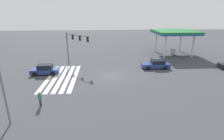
# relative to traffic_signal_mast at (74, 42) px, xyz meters

# --- Properties ---
(ground_plane) EXTENTS (144.33, 144.33, 0.00)m
(ground_plane) POSITION_rel_traffic_signal_mast_xyz_m (6.31, 6.31, -4.36)
(ground_plane) COLOR #3D3F44
(crosswalk_markings) EXTENTS (11.36, 4.40, 0.01)m
(crosswalk_markings) POSITION_rel_traffic_signal_mast_xyz_m (6.31, -1.27, -4.35)
(crosswalk_markings) COLOR silver
(crosswalk_markings) RESTS_ON ground_plane
(traffic_signal_mast) EXTENTS (4.49, 4.49, 5.85)m
(traffic_signal_mast) POSITION_rel_traffic_signal_mast_xyz_m (0.00, 0.00, 0.00)
(traffic_signal_mast) COLOR #47474C
(traffic_signal_mast) RESTS_ON ground_plane
(car_0) EXTENTS (2.15, 4.33, 1.59)m
(car_0) POSITION_rel_traffic_signal_mast_xyz_m (4.66, -4.20, -3.61)
(car_0) COLOR navy
(car_0) RESTS_ON ground_plane
(car_2) EXTENTS (2.04, 4.81, 1.46)m
(car_2) POSITION_rel_traffic_signal_mast_xyz_m (2.89, 14.23, -3.68)
(car_2) COLOR navy
(car_2) RESTS_ON ground_plane
(gas_station_canopy) EXTENTS (8.88, 8.88, 5.47)m
(gas_station_canopy) POSITION_rel_traffic_signal_mast_xyz_m (-7.22, 21.31, 0.56)
(gas_station_canopy) COLOR #23519E
(gas_station_canopy) RESTS_ON ground_plane
(pedestrian) EXTENTS (0.41, 0.41, 1.62)m
(pedestrian) POSITION_rel_traffic_signal_mast_xyz_m (14.72, -1.80, -3.46)
(pedestrian) COLOR #232842
(pedestrian) RESTS_ON ground_plane
(fire_hydrant) EXTENTS (0.22, 0.22, 0.86)m
(fire_hydrant) POSITION_rel_traffic_signal_mast_xyz_m (-1.69, 14.84, -3.93)
(fire_hydrant) COLOR red
(fire_hydrant) RESTS_ON ground_plane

